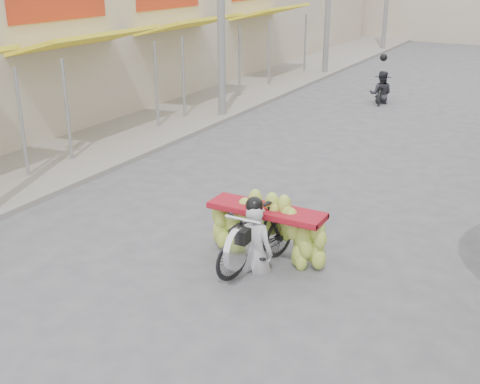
% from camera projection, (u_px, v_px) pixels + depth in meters
% --- Properties ---
extents(sidewalk_left, '(4.00, 60.00, 0.12)m').
position_uv_depth(sidewalk_left, '(226.00, 94.00, 22.34)').
color(sidewalk_left, gray).
rests_on(sidewalk_left, ground).
extents(shophouse_row_left, '(9.77, 40.00, 6.00)m').
position_uv_depth(shophouse_row_left, '(97.00, 9.00, 22.69)').
color(shophouse_row_left, '#B6A890').
rests_on(shophouse_row_left, ground).
extents(banana_motorbike, '(2.20, 1.94, 2.11)m').
position_uv_depth(banana_motorbike, '(260.00, 226.00, 9.59)').
color(banana_motorbike, black).
rests_on(banana_motorbike, ground).
extents(bg_motorbike_a, '(0.87, 1.60, 1.95)m').
position_uv_depth(bg_motorbike_a, '(382.00, 81.00, 20.95)').
color(bg_motorbike_a, black).
rests_on(bg_motorbike_a, ground).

